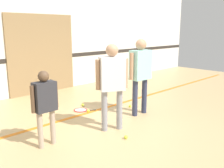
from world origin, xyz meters
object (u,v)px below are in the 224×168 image
Objects in this scene: tennis_ball_by_spare_racket at (83,105)px; tennis_ball_near_instructor at (126,137)px; person_instructor at (112,78)px; tennis_ball_stray_right at (130,106)px; person_student_left at (45,100)px; racket_spare_on_floor at (81,110)px; person_student_right at (140,69)px; tennis_ball_stray_left at (88,111)px.

tennis_ball_near_instructor is at bearing -106.55° from tennis_ball_by_spare_racket.
person_instructor is 24.25× the size of tennis_ball_stray_right.
tennis_ball_near_instructor is at bearing -34.21° from person_student_left.
person_student_right is at bearing -9.29° from racket_spare_on_floor.
person_student_left reaches higher than tennis_ball_stray_left.
tennis_ball_stray_left is at bearing -47.02° from person_student_right.
tennis_ball_by_spare_racket and tennis_ball_stray_left have the same top height.
tennis_ball_near_instructor is at bearing -140.12° from tennis_ball_stray_right.
racket_spare_on_floor is at bearing 78.12° from tennis_ball_near_instructor.
tennis_ball_stray_right is at bearing 55.50° from person_instructor.
person_student_right reaches higher than person_student_left.
racket_spare_on_floor is at bearing -51.84° from person_student_right.
tennis_ball_stray_left is (-0.19, -0.45, 0.00)m from tennis_ball_by_spare_racket.
racket_spare_on_floor is at bearing 34.32° from person_student_left.
person_student_right is 25.00× the size of tennis_ball_stray_left.
tennis_ball_stray_right is at bearing 12.67° from racket_spare_on_floor.
tennis_ball_by_spare_racket is (0.60, 2.01, 0.00)m from tennis_ball_near_instructor.
racket_spare_on_floor is (1.47, 1.06, -0.75)m from person_student_left.
tennis_ball_by_spare_racket is 1.16m from tennis_ball_stray_right.
tennis_ball_stray_right is at bearing -111.33° from person_student_right.
tennis_ball_near_instructor is at bearing -76.62° from person_instructor.
person_student_left is at bearing -150.91° from tennis_ball_stray_left.
tennis_ball_by_spare_racket is at bearing 131.50° from tennis_ball_stray_right.
person_student_left is at bearing -170.23° from tennis_ball_stray_right.
racket_spare_on_floor is (-0.79, 1.10, -1.01)m from person_student_right.
tennis_ball_stray_right is at bearing -23.42° from tennis_ball_stray_left.
person_student_right is 1.52m from tennis_ball_stray_left.
tennis_ball_near_instructor is (-0.37, -1.77, 0.02)m from racket_spare_on_floor.
person_instructor is 1.26m from person_student_left.
racket_spare_on_floor is at bearing 99.13° from tennis_ball_stray_left.
person_student_left is 1.96m from racket_spare_on_floor.
person_instructor is 0.97× the size of person_student_right.
tennis_ball_near_instructor is at bearing -56.78° from racket_spare_on_floor.
person_student_left is 18.73× the size of tennis_ball_by_spare_racket.
tennis_ball_near_instructor is (1.10, -0.71, -0.73)m from person_student_left.
person_instructor is 3.34× the size of racket_spare_on_floor.
tennis_ball_stray_left is at bearing -35.77° from racket_spare_on_floor.
tennis_ball_near_instructor and tennis_ball_by_spare_racket have the same top height.
tennis_ball_stray_right is at bearing 39.88° from tennis_ball_near_instructor.
person_student_left reaches higher than racket_spare_on_floor.
tennis_ball_stray_right is at bearing -48.50° from tennis_ball_by_spare_racket.
person_student_left is at bearing 147.05° from tennis_ball_near_instructor.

